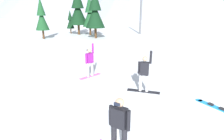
% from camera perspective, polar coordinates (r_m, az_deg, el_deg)
% --- Properties ---
extents(ground_plane, '(800.00, 800.00, 0.00)m').
position_cam_1_polar(ground_plane, '(7.19, 29.31, -16.30)').
color(ground_plane, white).
extents(snowboarder_foreground, '(1.30, 1.12, 1.64)m').
position_cam_1_polar(snowboarder_foreground, '(5.12, 2.29, -16.56)').
color(snowboarder_foreground, '#993FD8').
rests_on(snowboarder_foreground, ground_plane).
extents(snowboarder_midground, '(1.57, 0.93, 2.05)m').
position_cam_1_polar(snowboarder_midground, '(8.94, 9.97, -0.86)').
color(snowboarder_midground, black).
rests_on(snowboarder_midground, ground_plane).
extents(snowboarder_background, '(1.39, 1.15, 2.00)m').
position_cam_1_polar(snowboarder_background, '(11.03, -6.88, 2.63)').
color(snowboarder_background, pink).
rests_on(snowboarder_background, ground_plane).
extents(loose_snowboard_near_right, '(1.01, 1.76, 0.09)m').
position_cam_1_polar(loose_snowboard_near_right, '(8.79, 29.57, -9.99)').
color(loose_snowboard_near_right, '#1E8CD8').
rests_on(loose_snowboard_near_right, ground_plane).
extents(pine_tree_young, '(3.32, 3.32, 7.85)m').
position_cam_1_polar(pine_tree_young, '(33.89, -10.56, 17.96)').
color(pine_tree_young, '#472D19').
rests_on(pine_tree_young, ground_plane).
extents(pine_tree_twin, '(2.48, 2.48, 6.61)m').
position_cam_1_polar(pine_tree_twin, '(32.70, -6.91, 16.96)').
color(pine_tree_twin, '#472D19').
rests_on(pine_tree_twin, ground_plane).
extents(pine_tree_slender, '(1.43, 1.43, 4.24)m').
position_cam_1_polar(pine_tree_slender, '(36.13, -12.81, 14.63)').
color(pine_tree_slender, '#472D19').
rests_on(pine_tree_slender, ground_plane).
extents(pine_tree_leaning, '(1.94, 1.94, 5.85)m').
position_cam_1_polar(pine_tree_leaning, '(29.47, -21.01, 15.16)').
color(pine_tree_leaning, '#472D19').
rests_on(pine_tree_leaning, ground_plane).
extents(pine_tree_short, '(2.91, 2.91, 7.10)m').
position_cam_1_polar(pine_tree_short, '(28.48, -5.27, 17.53)').
color(pine_tree_short, '#472D19').
rests_on(pine_tree_short, ground_plane).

